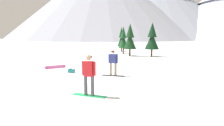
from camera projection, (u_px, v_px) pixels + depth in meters
ground_plane at (47, 84)px, 9.36m from camera, size 800.00×800.00×0.00m
snowboarder_foreground at (89, 74)px, 7.37m from camera, size 1.53×0.47×1.76m
snowboarder_midground at (113, 62)px, 11.30m from camera, size 1.52×0.57×1.70m
loose_snowboard_far_spare at (55, 67)px, 14.21m from camera, size 0.99×1.53×0.24m
backpack_teal at (71, 71)px, 12.52m from camera, size 0.55×0.47×0.28m
pine_tree_short at (130, 38)px, 23.73m from camera, size 1.74×1.74×4.36m
pine_tree_twin at (121, 38)px, 31.14m from camera, size 1.43×1.43×4.35m
pine_tree_leaning at (152, 38)px, 22.82m from camera, size 1.84×1.84×4.44m
pine_tree_young at (123, 39)px, 26.85m from camera, size 1.49×1.49×4.17m
peak_east_ridge at (102, 0)px, 189.10m from camera, size 191.36×191.36×82.59m
peak_central_summit at (158, 8)px, 221.41m from camera, size 190.82×190.82×76.32m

